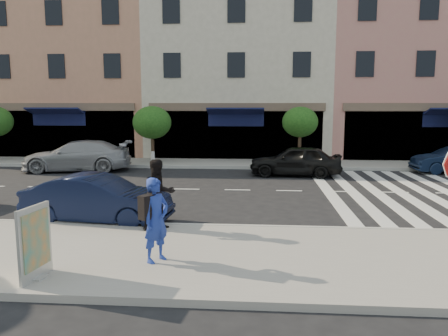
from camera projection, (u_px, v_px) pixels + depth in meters
ground at (231, 216)px, 13.09m from camera, size 120.00×120.00×0.00m
sidewalk_near at (221, 257)px, 9.38m from camera, size 60.00×4.50×0.15m
sidewalk_far at (244, 164)px, 23.92m from camera, size 60.00×3.00×0.15m
building_west_mid at (86, 49)px, 29.67m from camera, size 10.00×9.00×14.00m
building_centre at (240, 71)px, 29.09m from camera, size 11.00×9.00×11.00m
building_east_mid at (426, 54)px, 28.02m from camera, size 13.00×9.00×13.00m
street_tree_wb at (152, 123)px, 23.78m from camera, size 2.10×2.10×3.06m
street_tree_c at (300, 122)px, 23.16m from camera, size 1.90×1.90×3.04m
photographer at (156, 220)px, 8.82m from camera, size 0.69×0.75×1.73m
walker at (159, 195)px, 11.09m from camera, size 1.11×1.06×1.80m
poster_board at (35, 244)px, 7.95m from camera, size 0.36×0.89×1.37m
car_near_mid at (98, 199)px, 12.29m from camera, size 4.24×1.83×1.36m
car_far_left at (77, 156)px, 21.74m from camera, size 5.49×2.81×1.52m
car_far_mid at (295, 161)px, 20.28m from camera, size 4.33×2.02×1.43m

